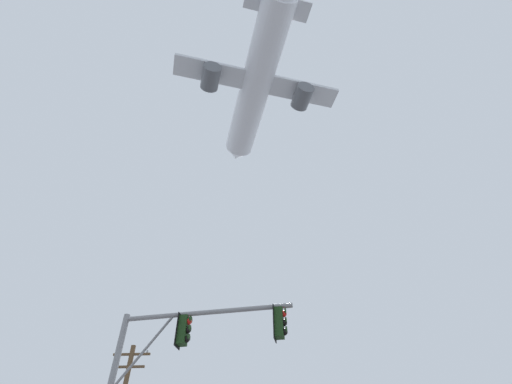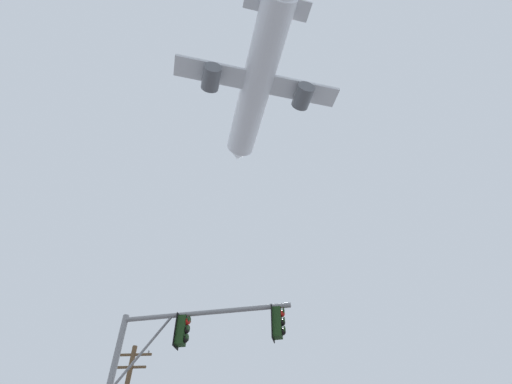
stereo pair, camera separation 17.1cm
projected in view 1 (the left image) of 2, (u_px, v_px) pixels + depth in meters
signal_pole_near at (172, 366)px, 11.12m from camera, size 5.57×1.02×6.71m
airplane at (256, 84)px, 41.67m from camera, size 17.94×23.23×6.41m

